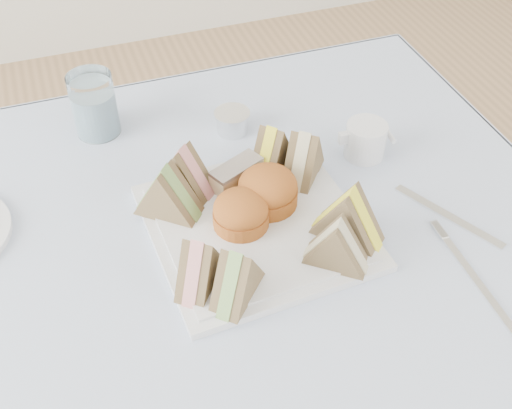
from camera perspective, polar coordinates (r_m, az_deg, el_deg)
name	(u,v)px	position (r m, az deg, el deg)	size (l,w,h in m)	color
tablecloth	(242,280)	(0.86, -1.24, -6.76)	(1.02, 1.02, 0.01)	#CCDCFD
serving_plate	(256,227)	(0.91, 0.00, -1.99)	(0.29, 0.29, 0.01)	silver
sandwich_fl_a	(199,262)	(0.81, -5.07, -5.11)	(0.09, 0.04, 0.08)	brown
sandwich_fl_b	(237,274)	(0.80, -1.71, -6.17)	(0.09, 0.04, 0.08)	brown
sandwich_fr_a	(349,214)	(0.87, 8.25, -0.80)	(0.10, 0.05, 0.09)	brown
sandwich_fr_b	(337,242)	(0.84, 7.21, -3.37)	(0.09, 0.04, 0.08)	brown
sandwich_bl_a	(167,190)	(0.90, -7.93, 1.25)	(0.10, 0.04, 0.09)	brown
sandwich_bl_b	(184,169)	(0.94, -6.43, 3.14)	(0.09, 0.04, 0.08)	brown
sandwich_br_a	(304,154)	(0.96, 4.28, 4.46)	(0.09, 0.04, 0.08)	brown
sandwich_br_b	(272,148)	(0.98, 1.39, 5.09)	(0.09, 0.04, 0.08)	brown
scone_left	(241,212)	(0.89, -1.36, -0.67)	(0.08, 0.08, 0.05)	#A55B22
scone_right	(268,189)	(0.92, 1.05, 1.35)	(0.09, 0.09, 0.06)	#A55B22
pastry_slice	(237,175)	(0.96, -1.73, 2.64)	(0.08, 0.03, 0.04)	tan
water_glass	(94,105)	(1.09, -14.21, 8.59)	(0.07, 0.07, 0.11)	white
tea_strainer	(232,123)	(1.08, -2.11, 7.27)	(0.06, 0.06, 0.03)	silver
knife	(448,216)	(0.98, 16.71, -0.99)	(0.01, 0.18, 0.00)	silver
fork	(482,289)	(0.89, 19.46, -7.07)	(0.01, 0.19, 0.00)	silver
creamer_jug	(366,140)	(1.04, 9.72, 5.67)	(0.07, 0.07, 0.06)	silver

